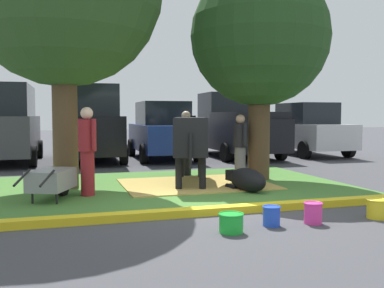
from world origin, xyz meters
TOP-DOWN VIEW (x-y plane):
  - ground_plane at (0.00, 0.00)m, footprint 80.00×80.00m
  - grass_island at (-0.10, 2.19)m, footprint 7.53×5.12m
  - curb_yellow at (-0.10, -0.52)m, footprint 8.73×0.24m
  - hay_bedding at (0.43, 2.25)m, footprint 3.20×2.40m
  - shade_tree_right at (2.13, 2.63)m, footprint 3.28×3.28m
  - cow_holstein at (0.40, 2.56)m, footprint 1.35×3.06m
  - calf_lying at (1.18, 1.22)m, footprint 0.63×1.33m
  - person_handler at (0.65, 3.79)m, footprint 0.53×0.34m
  - person_visitor_near at (-1.94, 1.60)m, footprint 0.34×0.47m
  - person_visitor_far at (1.64, 2.60)m, footprint 0.34×0.53m
  - wheelbarrow at (-2.59, 1.32)m, footprint 1.04×1.58m
  - bucket_green at (-0.30, -1.58)m, footprint 0.34×0.34m
  - bucket_blue at (0.38, -1.42)m, footprint 0.26×0.26m
  - bucket_pink at (1.01, -1.48)m, footprint 0.28×0.28m
  - bucket_yellow at (2.11, -1.49)m, footprint 0.33×0.33m
  - suv_dark_grey at (-4.12, 8.39)m, footprint 2.20×4.64m
  - suv_black at (-1.44, 8.25)m, footprint 2.20×4.64m
  - sedan_blue at (1.06, 8.20)m, footprint 2.10×4.44m
  - pickup_truck_black at (3.87, 8.35)m, footprint 2.31×5.44m
  - sedan_silver at (6.79, 8.05)m, footprint 2.10×4.44m

SIDE VIEW (x-z plane):
  - ground_plane at x=0.00m, z-range 0.00..0.00m
  - grass_island at x=-0.10m, z-range 0.00..0.02m
  - hay_bedding at x=0.43m, z-range 0.01..0.04m
  - curb_yellow at x=-0.10m, z-range 0.00..0.12m
  - bucket_green at x=-0.30m, z-range 0.01..0.27m
  - bucket_blue at x=0.38m, z-range 0.01..0.29m
  - bucket_yellow at x=2.11m, z-range 0.01..0.30m
  - bucket_pink at x=1.01m, z-range 0.01..0.31m
  - calf_lying at x=1.18m, z-range 0.00..0.48m
  - wheelbarrow at x=-2.59m, z-range 0.07..0.70m
  - person_visitor_far at x=1.64m, z-range 0.05..1.62m
  - person_handler at x=0.65m, z-range 0.06..1.72m
  - person_visitor_near at x=-1.94m, z-range 0.07..1.78m
  - sedan_blue at x=1.06m, z-range -0.03..1.99m
  - sedan_silver at x=6.79m, z-range -0.03..1.99m
  - cow_holstein at x=0.40m, z-range 0.32..1.86m
  - pickup_truck_black at x=3.87m, z-range -0.10..2.32m
  - suv_dark_grey at x=-4.12m, z-range 0.01..2.53m
  - suv_black at x=-1.44m, z-range 0.01..2.53m
  - shade_tree_right at x=2.13m, z-range 0.84..5.89m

